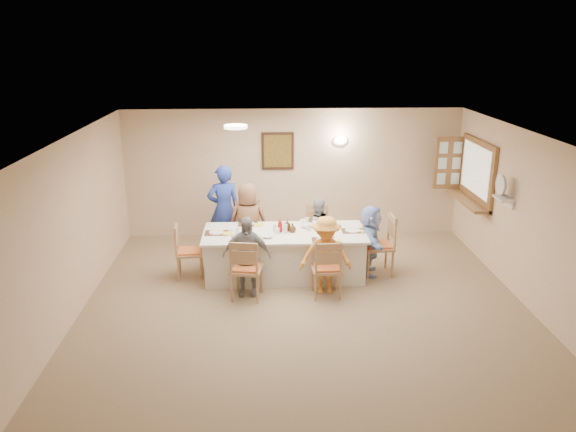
{
  "coord_description": "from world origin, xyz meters",
  "views": [
    {
      "loc": [
        -0.61,
        -7.14,
        3.78
      ],
      "look_at": [
        -0.2,
        1.4,
        1.05
      ],
      "focal_mm": 35.0,
      "sensor_mm": 36.0,
      "label": 1
    }
  ],
  "objects_px": {
    "chair_back_right": "(316,232)",
    "desk_fan": "(503,189)",
    "chair_front_left": "(247,268)",
    "condiment_ketchup": "(280,225)",
    "chair_right_end": "(378,245)",
    "diner_back_left": "(248,223)",
    "chair_left_end": "(189,251)",
    "diner_front_right": "(326,255)",
    "dining_table": "(284,254)",
    "chair_back_left": "(249,231)",
    "diner_back_right": "(317,229)",
    "serving_hatch": "(477,172)",
    "chair_front_right": "(326,267)",
    "diner_front_left": "(247,256)",
    "diner_right_end": "(370,240)",
    "caregiver": "(224,209)"
  },
  "relations": [
    {
      "from": "chair_front_right",
      "to": "condiment_ketchup",
      "type": "distance_m",
      "value": 1.13
    },
    {
      "from": "dining_table",
      "to": "diner_right_end",
      "type": "height_order",
      "value": "diner_right_end"
    },
    {
      "from": "chair_left_end",
      "to": "diner_right_end",
      "type": "height_order",
      "value": "diner_right_end"
    },
    {
      "from": "chair_back_left",
      "to": "chair_right_end",
      "type": "relative_size",
      "value": 1.0
    },
    {
      "from": "diner_back_right",
      "to": "diner_front_right",
      "type": "relative_size",
      "value": 0.92
    },
    {
      "from": "chair_back_right",
      "to": "diner_right_end",
      "type": "height_order",
      "value": "diner_right_end"
    },
    {
      "from": "serving_hatch",
      "to": "chair_front_right",
      "type": "xyz_separation_m",
      "value": [
        -2.87,
        -1.75,
        -1.03
      ]
    },
    {
      "from": "chair_back_left",
      "to": "chair_back_right",
      "type": "distance_m",
      "value": 1.2
    },
    {
      "from": "desk_fan",
      "to": "chair_back_left",
      "type": "bearing_deg",
      "value": 163.08
    },
    {
      "from": "chair_back_left",
      "to": "chair_front_left",
      "type": "height_order",
      "value": "chair_back_left"
    },
    {
      "from": "chair_front_left",
      "to": "chair_front_right",
      "type": "xyz_separation_m",
      "value": [
        1.2,
        0.0,
        -0.02
      ]
    },
    {
      "from": "chair_front_right",
      "to": "chair_left_end",
      "type": "height_order",
      "value": "chair_front_right"
    },
    {
      "from": "diner_back_left",
      "to": "diner_front_right",
      "type": "bearing_deg",
      "value": 129.93
    },
    {
      "from": "chair_back_right",
      "to": "chair_left_end",
      "type": "height_order",
      "value": "chair_back_right"
    },
    {
      "from": "chair_right_end",
      "to": "condiment_ketchup",
      "type": "bearing_deg",
      "value": -93.53
    },
    {
      "from": "chair_front_right",
      "to": "diner_front_right",
      "type": "xyz_separation_m",
      "value": [
        0.0,
        0.12,
        0.15
      ]
    },
    {
      "from": "chair_right_end",
      "to": "chair_back_left",
      "type": "bearing_deg",
      "value": -113.44
    },
    {
      "from": "diner_back_left",
      "to": "diner_front_right",
      "type": "xyz_separation_m",
      "value": [
        1.2,
        -1.36,
        -0.09
      ]
    },
    {
      "from": "chair_back_left",
      "to": "chair_front_right",
      "type": "distance_m",
      "value": 2.0
    },
    {
      "from": "chair_back_left",
      "to": "serving_hatch",
      "type": "bearing_deg",
      "value": -1.46
    },
    {
      "from": "chair_left_end",
      "to": "diner_front_right",
      "type": "bearing_deg",
      "value": -111.91
    },
    {
      "from": "diner_back_left",
      "to": "chair_left_end",
      "type": "bearing_deg",
      "value": 34.1
    },
    {
      "from": "diner_back_left",
      "to": "condiment_ketchup",
      "type": "bearing_deg",
      "value": 127.03
    },
    {
      "from": "chair_left_end",
      "to": "serving_hatch",
      "type": "bearing_deg",
      "value": -83.67
    },
    {
      "from": "serving_hatch",
      "to": "chair_back_right",
      "type": "height_order",
      "value": "serving_hatch"
    },
    {
      "from": "chair_right_end",
      "to": "diner_back_left",
      "type": "height_order",
      "value": "diner_back_left"
    },
    {
      "from": "desk_fan",
      "to": "dining_table",
      "type": "height_order",
      "value": "desk_fan"
    },
    {
      "from": "chair_front_left",
      "to": "diner_back_right",
      "type": "relative_size",
      "value": 0.86
    },
    {
      "from": "condiment_ketchup",
      "to": "chair_right_end",
      "type": "bearing_deg",
      "value": -0.5
    },
    {
      "from": "chair_front_left",
      "to": "chair_front_right",
      "type": "relative_size",
      "value": 1.04
    },
    {
      "from": "diner_front_right",
      "to": "diner_front_left",
      "type": "bearing_deg",
      "value": 179.36
    },
    {
      "from": "chair_back_right",
      "to": "desk_fan",
      "type": "bearing_deg",
      "value": -14.01
    },
    {
      "from": "condiment_ketchup",
      "to": "diner_back_right",
      "type": "bearing_deg",
      "value": 44.83
    },
    {
      "from": "chair_front_left",
      "to": "diner_right_end",
      "type": "relative_size",
      "value": 0.81
    },
    {
      "from": "serving_hatch",
      "to": "diner_front_right",
      "type": "xyz_separation_m",
      "value": [
        -2.87,
        -1.63,
        -0.89
      ]
    },
    {
      "from": "desk_fan",
      "to": "diner_right_end",
      "type": "xyz_separation_m",
      "value": [
        -1.94,
        0.4,
        -0.96
      ]
    },
    {
      "from": "chair_right_end",
      "to": "serving_hatch",
      "type": "bearing_deg",
      "value": 113.24
    },
    {
      "from": "desk_fan",
      "to": "condiment_ketchup",
      "type": "relative_size",
      "value": 1.34
    },
    {
      "from": "desk_fan",
      "to": "chair_left_end",
      "type": "xyz_separation_m",
      "value": [
        -4.91,
        0.4,
        -1.09
      ]
    },
    {
      "from": "chair_front_right",
      "to": "chair_back_right",
      "type": "bearing_deg",
      "value": -92.36
    },
    {
      "from": "chair_front_left",
      "to": "condiment_ketchup",
      "type": "bearing_deg",
      "value": -113.33
    },
    {
      "from": "diner_front_right",
      "to": "condiment_ketchup",
      "type": "xyz_separation_m",
      "value": [
        -0.67,
        0.69,
        0.26
      ]
    },
    {
      "from": "dining_table",
      "to": "chair_back_right",
      "type": "xyz_separation_m",
      "value": [
        0.6,
        0.8,
        0.08
      ]
    },
    {
      "from": "diner_front_left",
      "to": "caregiver",
      "type": "distance_m",
      "value": 1.89
    },
    {
      "from": "desk_fan",
      "to": "diner_front_right",
      "type": "xyz_separation_m",
      "value": [
        -2.76,
        -0.28,
        -0.94
      ]
    },
    {
      "from": "dining_table",
      "to": "diner_front_left",
      "type": "bearing_deg",
      "value": -131.42
    },
    {
      "from": "chair_back_left",
      "to": "caregiver",
      "type": "bearing_deg",
      "value": 138.6
    },
    {
      "from": "chair_left_end",
      "to": "diner_back_left",
      "type": "height_order",
      "value": "diner_back_left"
    },
    {
      "from": "chair_front_right",
      "to": "chair_right_end",
      "type": "height_order",
      "value": "chair_right_end"
    },
    {
      "from": "chair_front_left",
      "to": "diner_front_left",
      "type": "distance_m",
      "value": 0.19
    }
  ]
}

